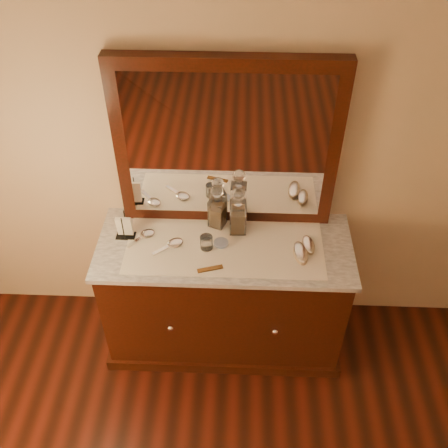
{
  "coord_description": "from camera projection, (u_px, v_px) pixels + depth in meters",
  "views": [
    {
      "loc": [
        0.08,
        -0.08,
        2.85
      ],
      "look_at": [
        0.0,
        1.85,
        1.1
      ],
      "focal_mm": 40.69,
      "sensor_mm": 36.0,
      "label": 1
    }
  ],
  "objects": [
    {
      "name": "hand_mirror_inner",
      "position": [
        173.0,
        244.0,
        2.84
      ],
      "size": [
        0.18,
        0.16,
        0.02
      ],
      "color": "silver",
      "rests_on": "lace_runner"
    },
    {
      "name": "tumblers",
      "position": [
        206.0,
        242.0,
        2.8
      ],
      "size": [
        0.07,
        0.07,
        0.08
      ],
      "color": "white",
      "rests_on": "lace_runner"
    },
    {
      "name": "dresser_plinth",
      "position": [
        225.0,
        332.0,
        3.39
      ],
      "size": [
        1.46,
        0.59,
        0.08
      ],
      "primitive_type": "cube",
      "color": "black",
      "rests_on": "floor"
    },
    {
      "name": "lace_runner",
      "position": [
        225.0,
        247.0,
        2.83
      ],
      "size": [
        1.1,
        0.45,
        0.0
      ],
      "primitive_type": "cube",
      "color": "white",
      "rests_on": "marble_top"
    },
    {
      "name": "brush_near",
      "position": [
        300.0,
        253.0,
        2.76
      ],
      "size": [
        0.09,
        0.17,
        0.05
      ],
      "color": "tan",
      "rests_on": "lace_runner"
    },
    {
      "name": "brush_far",
      "position": [
        308.0,
        245.0,
        2.81
      ],
      "size": [
        0.08,
        0.15,
        0.04
      ],
      "color": "tan",
      "rests_on": "lace_runner"
    },
    {
      "name": "dresser_cabinet",
      "position": [
        225.0,
        296.0,
        3.14
      ],
      "size": [
        1.4,
        0.55,
        0.82
      ],
      "primitive_type": "cube",
      "color": "black",
      "rests_on": "floor"
    },
    {
      "name": "decanter_right",
      "position": [
        238.0,
        215.0,
        2.86
      ],
      "size": [
        0.1,
        0.1,
        0.31
      ],
      "color": "#9A5A16",
      "rests_on": "lace_runner"
    },
    {
      "name": "pin_dish",
      "position": [
        221.0,
        243.0,
        2.85
      ],
      "size": [
        0.1,
        0.1,
        0.01
      ],
      "primitive_type": "cylinder",
      "rotation": [
        0.0,
        0.0,
        0.3
      ],
      "color": "white",
      "rests_on": "lace_runner"
    },
    {
      "name": "mirror_frame",
      "position": [
        227.0,
        146.0,
        2.7
      ],
      "size": [
        1.2,
        0.08,
        1.0
      ],
      "primitive_type": "cube",
      "color": "black",
      "rests_on": "marble_top"
    },
    {
      "name": "napkin_rack",
      "position": [
        125.0,
        228.0,
        2.86
      ],
      "size": [
        0.11,
        0.07,
        0.16
      ],
      "color": "black",
      "rests_on": "marble_top"
    },
    {
      "name": "hand_mirror_outer",
      "position": [
        145.0,
        235.0,
        2.89
      ],
      "size": [
        0.16,
        0.17,
        0.02
      ],
      "color": "silver",
      "rests_on": "lace_runner"
    },
    {
      "name": "decanter_left",
      "position": [
        217.0,
        210.0,
        2.9
      ],
      "size": [
        0.11,
        0.11,
        0.28
      ],
      "color": "#9A5A16",
      "rests_on": "lace_runner"
    },
    {
      "name": "marble_top",
      "position": [
        225.0,
        247.0,
        2.86
      ],
      "size": [
        1.44,
        0.59,
        0.03
      ],
      "primitive_type": "cube",
      "color": "white",
      "rests_on": "dresser_cabinet"
    },
    {
      "name": "mirror_glass",
      "position": [
        226.0,
        149.0,
        2.67
      ],
      "size": [
        1.06,
        0.01,
        0.86
      ],
      "primitive_type": "cube",
      "color": "white",
      "rests_on": "marble_top"
    },
    {
      "name": "knob_left",
      "position": [
        171.0,
        328.0,
        2.91
      ],
      "size": [
        0.04,
        0.04,
        0.04
      ],
      "primitive_type": "sphere",
      "color": "silver",
      "rests_on": "dresser_cabinet"
    },
    {
      "name": "knob_right",
      "position": [
        275.0,
        331.0,
        2.9
      ],
      "size": [
        0.04,
        0.04,
        0.04
      ],
      "primitive_type": "sphere",
      "color": "silver",
      "rests_on": "dresser_cabinet"
    },
    {
      "name": "comb",
      "position": [
        210.0,
        269.0,
        2.7
      ],
      "size": [
        0.14,
        0.07,
        0.01
      ],
      "primitive_type": "cube",
      "rotation": [
        0.0,
        0.0,
        0.3
      ],
      "color": "brown",
      "rests_on": "lace_runner"
    }
  ]
}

